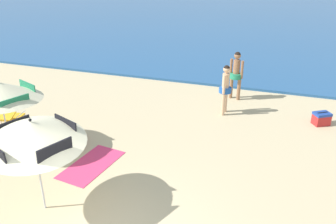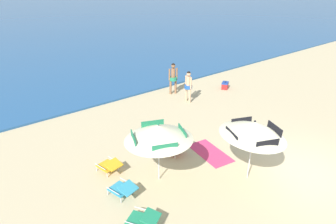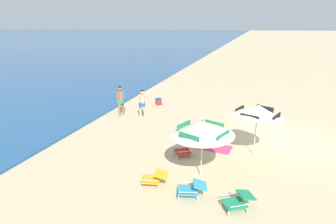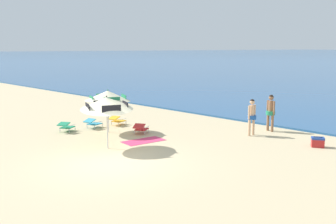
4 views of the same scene
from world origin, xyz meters
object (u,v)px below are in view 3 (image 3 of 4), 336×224
at_px(beach_umbrella_striped_main, 203,128).
at_px(beach_towel, 210,147).
at_px(lounge_chair_spare_folded, 238,200).
at_px(lounge_chair_beside_umbrella, 186,149).
at_px(person_standing_beside, 142,102).
at_px(beach_umbrella_striped_second, 258,111).
at_px(lounge_chair_facing_sea, 154,178).
at_px(lounge_chair_under_umbrella, 192,189).
at_px(cooler_box, 159,102).
at_px(person_standing_near_shore, 120,99).

distance_m(beach_umbrella_striped_main, beach_towel, 3.00).
bearing_deg(lounge_chair_spare_folded, lounge_chair_beside_umbrella, 37.97).
bearing_deg(lounge_chair_beside_umbrella, person_standing_beside, 41.85).
bearing_deg(lounge_chair_spare_folded, beach_towel, 19.49).
height_order(beach_umbrella_striped_second, lounge_chair_facing_sea, beach_umbrella_striped_second).
height_order(person_standing_beside, beach_towel, person_standing_beside).
bearing_deg(lounge_chair_spare_folded, lounge_chair_under_umbrella, 81.98).
xyz_separation_m(lounge_chair_facing_sea, cooler_box, (9.21, 3.03, -0.08)).
height_order(person_standing_beside, cooler_box, person_standing_beside).
height_order(lounge_chair_beside_umbrella, cooler_box, lounge_chair_beside_umbrella).
relative_size(lounge_chair_beside_umbrella, person_standing_beside, 0.60).
xyz_separation_m(beach_umbrella_striped_second, lounge_chair_under_umbrella, (-3.66, 1.76, -1.54)).
height_order(lounge_chair_under_umbrella, lounge_chair_facing_sea, lounge_chair_under_umbrella).
bearing_deg(beach_umbrella_striped_second, person_standing_beside, 65.26).
distance_m(beach_umbrella_striped_second, lounge_chair_spare_folded, 4.17).
relative_size(beach_umbrella_striped_main, lounge_chair_under_umbrella, 2.69).
relative_size(lounge_chair_under_umbrella, person_standing_beside, 0.58).
distance_m(beach_umbrella_striped_main, lounge_chair_facing_sea, 2.25).
height_order(beach_umbrella_striped_main, lounge_chair_facing_sea, beach_umbrella_striped_main).
distance_m(person_standing_near_shore, cooler_box, 3.28).
distance_m(person_standing_beside, beach_towel, 5.05).
distance_m(lounge_chair_under_umbrella, person_standing_near_shore, 8.68).
relative_size(lounge_chair_facing_sea, beach_towel, 0.53).
bearing_deg(beach_umbrella_striped_second, lounge_chair_under_umbrella, 154.30).
bearing_deg(beach_umbrella_striped_main, beach_umbrella_striped_second, -36.80).
bearing_deg(person_standing_near_shore, beach_umbrella_striped_main, -132.76).
bearing_deg(beach_umbrella_striped_second, beach_towel, 86.49).
bearing_deg(cooler_box, person_standing_beside, -177.82).
height_order(lounge_chair_beside_umbrella, lounge_chair_facing_sea, lounge_chair_beside_umbrella).
bearing_deg(lounge_chair_beside_umbrella, lounge_chair_spare_folded, -142.03).
height_order(lounge_chair_under_umbrella, person_standing_beside, person_standing_beside).
bearing_deg(beach_umbrella_striped_second, lounge_chair_facing_sea, 137.99).
relative_size(beach_umbrella_striped_main, lounge_chair_facing_sea, 2.74).
distance_m(beach_umbrella_striped_main, person_standing_beside, 6.67).
height_order(lounge_chair_under_umbrella, person_standing_near_shore, person_standing_near_shore).
height_order(lounge_chair_facing_sea, person_standing_near_shore, person_standing_near_shore).
xyz_separation_m(beach_umbrella_striped_second, beach_towel, (0.11, 1.79, -1.81)).
height_order(lounge_chair_under_umbrella, beach_towel, lounge_chair_under_umbrella).
xyz_separation_m(beach_umbrella_striped_second, lounge_chair_spare_folded, (-3.86, 0.39, -1.54)).
relative_size(lounge_chair_under_umbrella, person_standing_near_shore, 0.55).
xyz_separation_m(beach_umbrella_striped_second, cooler_box, (5.80, 6.11, -1.61)).
xyz_separation_m(lounge_chair_beside_umbrella, person_standing_beside, (3.77, 3.38, 0.69)).
relative_size(lounge_chair_facing_sea, cooler_box, 1.57).
height_order(lounge_chair_beside_umbrella, person_standing_near_shore, person_standing_near_shore).
xyz_separation_m(lounge_chair_under_umbrella, cooler_box, (9.47, 4.34, -0.08)).
bearing_deg(beach_umbrella_striped_second, lounge_chair_spare_folded, 174.22).
distance_m(lounge_chair_facing_sea, person_standing_near_shore, 7.68).
xyz_separation_m(beach_umbrella_striped_main, person_standing_beside, (5.09, 4.25, -0.78)).
height_order(lounge_chair_spare_folded, beach_towel, lounge_chair_spare_folded).
relative_size(beach_umbrella_striped_second, beach_towel, 1.63).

